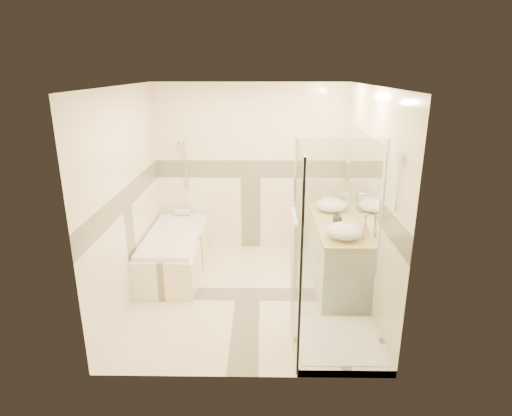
{
  "coord_description": "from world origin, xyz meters",
  "views": [
    {
      "loc": [
        0.17,
        -4.72,
        2.68
      ],
      "look_at": [
        0.1,
        0.25,
        1.05
      ],
      "focal_mm": 30.0,
      "sensor_mm": 36.0,
      "label": 1
    }
  ],
  "objects_px": {
    "amenity_bottle_b": "(337,217)",
    "vessel_sink_far": "(344,231)",
    "shower_enclosure": "(328,299)",
    "vessel_sink_near": "(331,205)",
    "amenity_bottle_a": "(337,217)",
    "bathtub": "(175,250)",
    "vanity": "(336,253)"
  },
  "relations": [
    {
      "from": "amenity_bottle_a",
      "to": "amenity_bottle_b",
      "type": "xyz_separation_m",
      "value": [
        0.0,
        -0.01,
        0.01
      ]
    },
    {
      "from": "vessel_sink_near",
      "to": "vessel_sink_far",
      "type": "bearing_deg",
      "value": -90.0
    },
    {
      "from": "vessel_sink_near",
      "to": "amenity_bottle_a",
      "type": "distance_m",
      "value": 0.48
    },
    {
      "from": "vanity",
      "to": "bathtub",
      "type": "bearing_deg",
      "value": 170.75
    },
    {
      "from": "vessel_sink_far",
      "to": "amenity_bottle_a",
      "type": "relative_size",
      "value": 2.96
    },
    {
      "from": "shower_enclosure",
      "to": "vessel_sink_near",
      "type": "relative_size",
      "value": 4.94
    },
    {
      "from": "vessel_sink_far",
      "to": "amenity_bottle_b",
      "type": "height_order",
      "value": "vessel_sink_far"
    },
    {
      "from": "amenity_bottle_a",
      "to": "shower_enclosure",
      "type": "bearing_deg",
      "value": -102.29
    },
    {
      "from": "amenity_bottle_b",
      "to": "vessel_sink_far",
      "type": "bearing_deg",
      "value": -90.0
    },
    {
      "from": "amenity_bottle_a",
      "to": "amenity_bottle_b",
      "type": "height_order",
      "value": "amenity_bottle_b"
    },
    {
      "from": "vessel_sink_near",
      "to": "amenity_bottle_a",
      "type": "relative_size",
      "value": 2.9
    },
    {
      "from": "vanity",
      "to": "vessel_sink_far",
      "type": "height_order",
      "value": "vessel_sink_far"
    },
    {
      "from": "amenity_bottle_a",
      "to": "bathtub",
      "type": "bearing_deg",
      "value": 170.18
    },
    {
      "from": "vessel_sink_far",
      "to": "amenity_bottle_a",
      "type": "bearing_deg",
      "value": 90.0
    },
    {
      "from": "bathtub",
      "to": "amenity_bottle_b",
      "type": "relative_size",
      "value": 10.88
    },
    {
      "from": "bathtub",
      "to": "amenity_bottle_b",
      "type": "height_order",
      "value": "amenity_bottle_b"
    },
    {
      "from": "shower_enclosure",
      "to": "vessel_sink_far",
      "type": "height_order",
      "value": "shower_enclosure"
    },
    {
      "from": "shower_enclosure",
      "to": "amenity_bottle_b",
      "type": "distance_m",
      "value": 1.34
    },
    {
      "from": "bathtub",
      "to": "vessel_sink_far",
      "type": "distance_m",
      "value": 2.38
    },
    {
      "from": "vessel_sink_near",
      "to": "shower_enclosure",
      "type": "bearing_deg",
      "value": -98.97
    },
    {
      "from": "vanity",
      "to": "amenity_bottle_a",
      "type": "height_order",
      "value": "amenity_bottle_a"
    },
    {
      "from": "bathtub",
      "to": "vanity",
      "type": "bearing_deg",
      "value": -9.25
    },
    {
      "from": "bathtub",
      "to": "vessel_sink_near",
      "type": "relative_size",
      "value": 4.12
    },
    {
      "from": "amenity_bottle_b",
      "to": "amenity_bottle_a",
      "type": "bearing_deg",
      "value": 90.0
    },
    {
      "from": "bathtub",
      "to": "shower_enclosure",
      "type": "relative_size",
      "value": 0.83
    },
    {
      "from": "bathtub",
      "to": "amenity_bottle_b",
      "type": "bearing_deg",
      "value": -10.18
    },
    {
      "from": "vessel_sink_near",
      "to": "vessel_sink_far",
      "type": "relative_size",
      "value": 0.98
    },
    {
      "from": "vanity",
      "to": "vessel_sink_near",
      "type": "relative_size",
      "value": 3.92
    },
    {
      "from": "shower_enclosure",
      "to": "vessel_sink_near",
      "type": "xyz_separation_m",
      "value": [
        0.27,
        1.73,
        0.43
      ]
    },
    {
      "from": "bathtub",
      "to": "vessel_sink_near",
      "type": "bearing_deg",
      "value": 2.88
    },
    {
      "from": "shower_enclosure",
      "to": "vessel_sink_near",
      "type": "height_order",
      "value": "shower_enclosure"
    },
    {
      "from": "vanity",
      "to": "shower_enclosure",
      "type": "bearing_deg",
      "value": -102.97
    }
  ]
}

